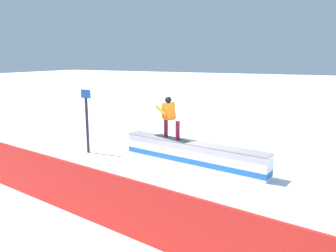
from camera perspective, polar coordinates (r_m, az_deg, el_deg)
ground_plane at (r=10.88m, az=4.17°, el=-6.53°), size 120.00×120.00×0.00m
grind_box at (r=10.78m, az=4.20°, el=-4.83°), size 5.05×1.37×0.74m
snowboarder at (r=11.05m, az=0.20°, el=1.73°), size 1.47×0.81×1.38m
safety_fence at (r=6.99m, az=-10.60°, el=-12.17°), size 10.04×1.69×1.18m
trail_marker at (r=12.26m, az=-13.56°, el=1.07°), size 0.40×0.10×2.27m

